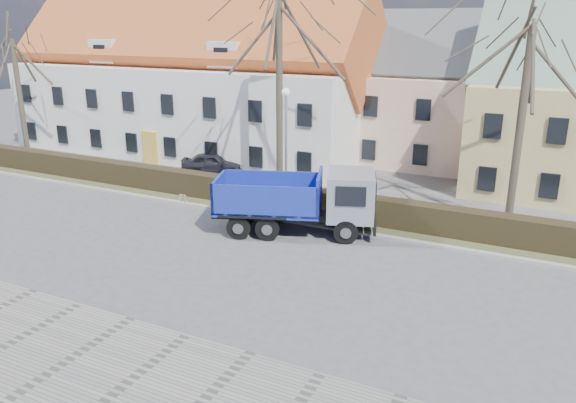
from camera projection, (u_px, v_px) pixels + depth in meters
The scene contains 14 objects.
ground at pixel (230, 254), 23.27m from camera, with size 120.00×120.00×0.00m, color #4E4D50.
sidewalk_near at pixel (72, 359), 15.99m from camera, with size 80.00×5.00×0.08m, color gray.
curb_far at pixel (280, 219), 27.18m from camera, with size 80.00×0.30×0.12m, color gray.
grass_strip at pixel (294, 210), 28.55m from camera, with size 80.00×3.00×0.10m, color #414728.
hedge at pixel (293, 200), 28.19m from camera, with size 60.00×0.90×1.30m, color black.
building_white at pixel (192, 85), 40.93m from camera, with size 26.80×10.80×9.50m, color silver, non-canonical shape.
building_pink at pixel (438, 103), 37.44m from camera, with size 10.80×8.80×8.00m, color beige, non-canonical shape.
tree_0 at pixel (18, 87), 38.25m from camera, with size 7.20×7.20×9.90m, color #3B3328, non-canonical shape.
tree_1 at pixel (279, 79), 29.43m from camera, with size 9.20×9.20×12.65m, color #3B3328, non-canonical shape.
tree_2 at pixel (522, 110), 24.64m from camera, with size 8.00×8.00×11.00m, color #3B3328, non-canonical shape.
dump_truck at pixel (290, 201), 25.30m from camera, with size 7.49×2.78×3.00m, color navy, non-canonical shape.
streetlight at pixel (286, 147), 28.67m from camera, with size 0.48×0.48×6.14m, color #959697, non-canonical shape.
cart_frame at pixel (180, 198), 29.62m from camera, with size 0.64×0.37×0.59m, color silver, non-canonical shape.
parked_car_a at pixel (213, 163), 35.39m from camera, with size 1.57×3.90×1.33m, color black.
Camera 1 is at (11.64, -18.21, 9.22)m, focal length 35.00 mm.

